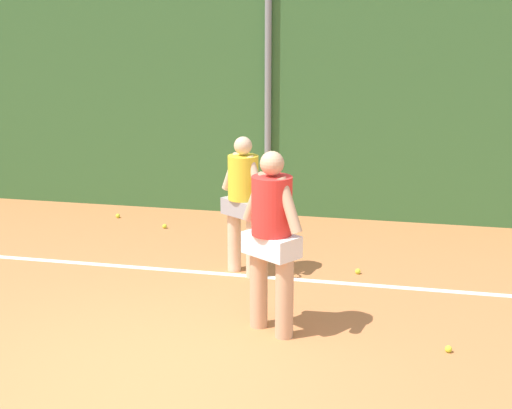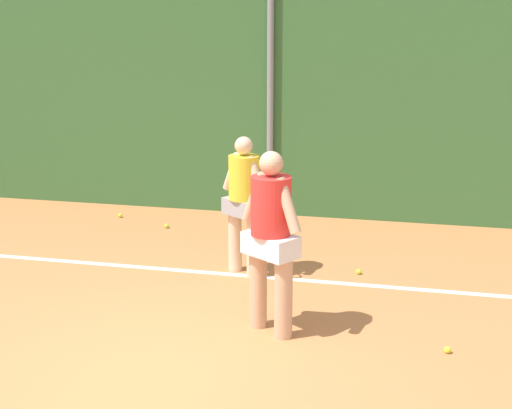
% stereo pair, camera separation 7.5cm
% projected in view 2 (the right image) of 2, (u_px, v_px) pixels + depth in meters
% --- Properties ---
extents(ground_plane, '(27.93, 27.93, 0.00)m').
position_uv_depth(ground_plane, '(198.00, 306.00, 7.98)').
color(ground_plane, '#C67542').
extents(hedge_fence_backdrop, '(18.16, 0.25, 3.34)m').
position_uv_depth(hedge_fence_backdrop, '(273.00, 107.00, 11.27)').
color(hedge_fence_backdrop, '#386633').
rests_on(hedge_fence_backdrop, ground_plane).
extents(fence_post_center, '(0.10, 0.10, 3.60)m').
position_uv_depth(fence_post_center, '(270.00, 99.00, 11.07)').
color(fence_post_center, gray).
rests_on(fence_post_center, ground_plane).
extents(court_baseline_paint, '(13.27, 0.10, 0.01)m').
position_uv_depth(court_baseline_paint, '(223.00, 274.00, 8.95)').
color(court_baseline_paint, white).
rests_on(court_baseline_paint, ground_plane).
extents(player_foreground_near, '(0.66, 0.55, 1.82)m').
position_uv_depth(player_foreground_near, '(271.00, 233.00, 7.10)').
color(player_foreground_near, tan).
rests_on(player_foreground_near, ground_plane).
extents(player_midcourt, '(0.70, 0.51, 1.68)m').
position_uv_depth(player_midcourt, '(244.00, 198.00, 8.73)').
color(player_midcourt, beige).
rests_on(player_midcourt, ground_plane).
extents(tennis_ball_1, '(0.07, 0.07, 0.07)m').
position_uv_depth(tennis_ball_1, '(359.00, 272.00, 8.94)').
color(tennis_ball_1, '#CCDB33').
rests_on(tennis_ball_1, ground_plane).
extents(tennis_ball_7, '(0.07, 0.07, 0.07)m').
position_uv_depth(tennis_ball_7, '(167.00, 226.00, 10.83)').
color(tennis_ball_7, '#CCDB33').
rests_on(tennis_ball_7, ground_plane).
extents(tennis_ball_8, '(0.07, 0.07, 0.07)m').
position_uv_depth(tennis_ball_8, '(120.00, 215.00, 11.38)').
color(tennis_ball_8, '#CCDB33').
rests_on(tennis_ball_8, ground_plane).
extents(tennis_ball_9, '(0.07, 0.07, 0.07)m').
position_uv_depth(tennis_ball_9, '(448.00, 350.00, 6.88)').
color(tennis_ball_9, '#CCDB33').
rests_on(tennis_ball_9, ground_plane).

